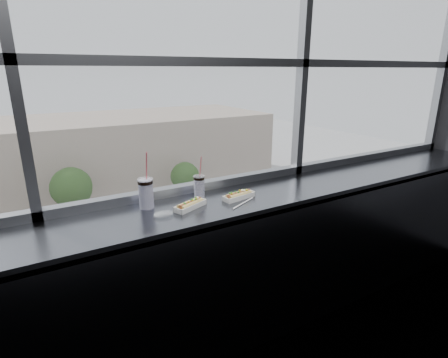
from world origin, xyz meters
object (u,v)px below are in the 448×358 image
car_near_e (267,241)px  car_far_b (60,237)px  loose_straw (243,203)px  tree_right (185,176)px  soda_cup_left (146,192)px  hotdog_tray_right (239,195)px  pedestrian_d (153,204)px  hotdog_tray_left (190,205)px  car_far_c (217,206)px  pedestrian_b (34,223)px  soda_cup_right (199,185)px  tree_center (71,188)px  car_near_d (198,262)px  wrapper (163,214)px

car_near_e → car_far_b: bearing=62.9°
loose_straw → tree_right: size_ratio=0.06×
loose_straw → tree_right: (11.87, 28.40, -9.10)m
soda_cup_left → car_near_e: size_ratio=0.06×
hotdog_tray_right → car_far_b: 26.65m
pedestrian_d → hotdog_tray_left: bearing=-107.2°
car_far_c → pedestrian_b: bearing=78.3°
hotdog_tray_left → hotdog_tray_right: (0.36, -0.01, 0.00)m
soda_cup_right → tree_center: (1.77, 28.14, -8.58)m
soda_cup_right → car_near_d: 21.05m
car_far_c → pedestrian_b: size_ratio=2.41×
car_near_d → tree_center: 13.59m
hotdog_tray_left → tree_right: 32.13m
pedestrian_b → car_far_b: bearing=22.6°
car_near_e → pedestrian_b: pedestrian_b is taller
hotdog_tray_right → car_near_e: bearing=42.7°
loose_straw → car_far_b: (-0.02, 24.40, -10.90)m
pedestrian_b → tree_right: tree_right is taller
wrapper → hotdog_tray_right: bearing=2.3°
wrapper → car_near_d: (7.94, 16.33, -11.10)m
loose_straw → car_far_c: (13.26, 24.40, -11.12)m
car_near_d → soda_cup_left: bearing=155.0°
hotdog_tray_right → pedestrian_b: hotdog_tray_right is taller
hotdog_tray_left → loose_straw: (0.34, -0.11, -0.02)m
pedestrian_d → tree_center: bearing=175.5°
pedestrian_b → pedestrian_d: bearing=88.7°
soda_cup_right → car_far_b: (0.18, 24.14, -10.98)m
hotdog_tray_left → soda_cup_right: (0.14, 0.16, 0.06)m
car_far_b → pedestrian_b: 4.01m
loose_straw → wrapper: size_ratio=2.24×
hotdog_tray_left → car_far_b: size_ratio=0.04×
soda_cup_left → soda_cup_right: (0.38, 0.01, -0.02)m
car_far_b → car_far_c: size_ratio=1.23×
wrapper → tree_right: bearing=66.4°
soda_cup_right → pedestrian_d: soda_cup_right is taller
soda_cup_left → soda_cup_right: bearing=1.4°
loose_straw → car_far_b: loose_straw is taller
car_near_d → hotdog_tray_left: bearing=155.9°
hotdog_tray_right → soda_cup_right: size_ratio=0.85×
soda_cup_left → soda_cup_right: 0.38m
tree_center → soda_cup_left: bearing=-94.4°
hotdog_tray_left → wrapper: hotdog_tray_left is taller
hotdog_tray_right → soda_cup_right: 0.28m
pedestrian_b → tree_right: (13.42, 0.30, 1.81)m
hotdog_tray_left → car_far_c: bearing=38.0°
car_far_c → soda_cup_left: bearing=152.5°
soda_cup_right → pedestrian_b: (-1.36, 27.84, -10.99)m
hotdog_tray_left → pedestrian_d: size_ratio=0.13×
tree_right → tree_center: bearing=-180.0°
car_far_b → soda_cup_left: bearing=-178.2°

